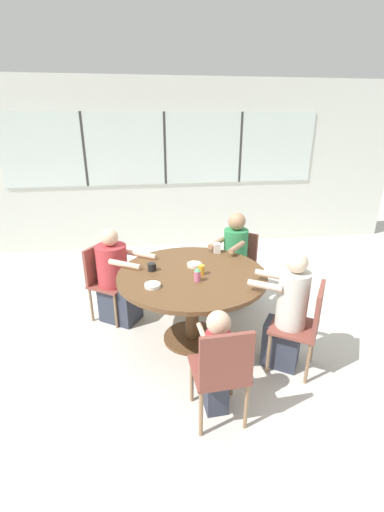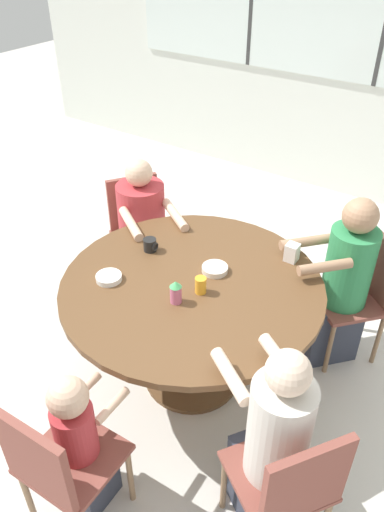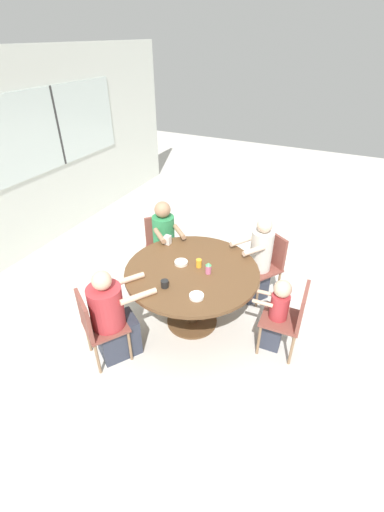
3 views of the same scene
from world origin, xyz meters
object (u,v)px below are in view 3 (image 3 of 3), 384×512
at_px(chair_for_woman_green_shirt, 268,260).
at_px(milk_carton_small, 168,240).
at_px(person_toddler, 275,316).
at_px(bowl_cereal, 181,263).
at_px(person_man_teal_shirt, 113,319).
at_px(sippy_cup, 208,268).
at_px(chair_for_man_teal_shirt, 96,323).
at_px(coffee_mug, 165,284).
at_px(bowl_white_shallow, 197,296).
at_px(person_woman_green_shirt, 258,263).
at_px(chair_for_toddler, 291,315).
at_px(juice_glass, 199,263).
at_px(chair_for_man_blue_shirt, 161,241).
at_px(person_man_blue_shirt, 165,246).

xyz_separation_m(chair_for_woman_green_shirt, milk_carton_small, (-0.55, 1.12, 0.31)).
relative_size(person_toddler, bowl_cereal, 6.07).
relative_size(person_man_teal_shirt, sippy_cup, 8.07).
relative_size(chair_for_man_teal_shirt, person_toddler, 0.95).
distance_m(coffee_mug, bowl_white_shallow, 0.36).
relative_size(person_woman_green_shirt, person_man_teal_shirt, 1.05).
distance_m(person_man_teal_shirt, sippy_cup, 1.12).
relative_size(chair_for_toddler, juice_glass, 9.13).
bearing_deg(juice_glass, bowl_white_shallow, -157.47).
bearing_deg(bowl_white_shallow, chair_for_toddler, -62.85).
xyz_separation_m(chair_for_woman_green_shirt, chair_for_man_teal_shirt, (-1.83, 1.24, 0.00)).
relative_size(chair_for_man_blue_shirt, person_woman_green_shirt, 0.75).
bearing_deg(chair_for_man_teal_shirt, bowl_cereal, 98.56).
relative_size(person_toddler, sippy_cup, 6.69).
distance_m(chair_for_man_teal_shirt, bowl_white_shallow, 1.04).
bearing_deg(chair_for_man_teal_shirt, chair_for_toddler, 63.18).
distance_m(chair_for_toddler, bowl_white_shallow, 1.01).
xyz_separation_m(person_man_blue_shirt, person_toddler, (-0.59, -1.66, -0.09)).
bearing_deg(juice_glass, person_woman_green_shirt, -34.86).
bearing_deg(chair_for_woman_green_shirt, chair_for_man_teal_shirt, 90.04).
distance_m(person_toddler, bowl_cereal, 1.16).
xyz_separation_m(chair_for_man_blue_shirt, juice_glass, (-0.65, -0.87, 0.30)).
height_order(milk_carton_small, bowl_cereal, milk_carton_small).
bearing_deg(person_man_blue_shirt, bowl_cereal, 85.07).
height_order(person_toddler, bowl_cereal, person_toddler).
bearing_deg(bowl_cereal, chair_for_man_teal_shirt, 154.62).
relative_size(juice_glass, bowl_white_shallow, 0.65).
height_order(juice_glass, milk_carton_small, milk_carton_small).
bearing_deg(bowl_white_shallow, person_man_teal_shirt, 116.44).
relative_size(chair_for_man_teal_shirt, coffee_mug, 10.11).
bearing_deg(bowl_white_shallow, person_toddler, -58.40).
bearing_deg(coffee_mug, person_woman_green_shirt, -28.98).
bearing_deg(coffee_mug, bowl_cereal, 5.36).
xyz_separation_m(chair_for_toddler, person_man_teal_shirt, (-0.82, 1.63, -0.03)).
relative_size(person_woman_green_shirt, bowl_cereal, 7.68).
height_order(chair_for_toddler, bowl_white_shallow, chair_for_toddler).
xyz_separation_m(person_woman_green_shirt, bowl_cereal, (-0.73, 0.69, 0.26)).
bearing_deg(sippy_cup, coffee_mug, 143.55).
xyz_separation_m(bowl_white_shallow, bowl_cereal, (0.45, 0.40, 0.00)).
distance_m(person_man_teal_shirt, milk_carton_small, 1.19).
distance_m(juice_glass, bowl_cereal, 0.21).
relative_size(chair_for_woman_green_shirt, person_man_teal_shirt, 0.79).
xyz_separation_m(person_man_teal_shirt, bowl_cereal, (0.83, -0.36, 0.30)).
bearing_deg(bowl_cereal, juice_glass, -80.04).
relative_size(person_man_blue_shirt, juice_glass, 12.26).
distance_m(person_woman_green_shirt, bowl_cereal, 1.04).
xyz_separation_m(chair_for_toddler, bowl_cereal, (0.00, 1.26, 0.27)).
distance_m(sippy_cup, bowl_cereal, 0.35).
bearing_deg(person_man_teal_shirt, coffee_mug, 78.03).
xyz_separation_m(person_woman_green_shirt, sippy_cup, (-0.76, 0.35, 0.31)).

